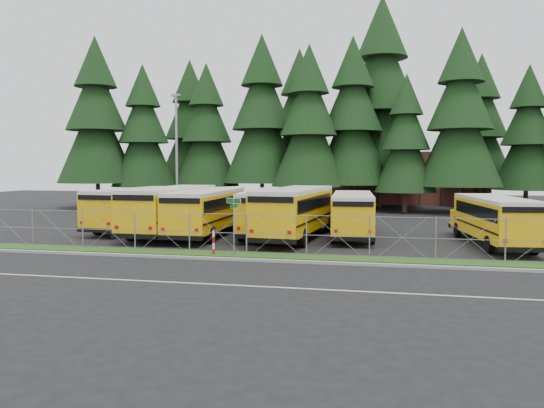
{
  "coord_description": "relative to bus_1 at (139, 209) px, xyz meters",
  "views": [
    {
      "loc": [
        5.71,
        -26.21,
        4.28
      ],
      "look_at": [
        -0.78,
        4.0,
        2.12
      ],
      "focal_mm": 35.0,
      "sensor_mm": 36.0,
      "label": 1
    }
  ],
  "objects": [
    {
      "name": "striped_bollard",
      "position": [
        8.23,
        -8.86,
        -0.82
      ],
      "size": [
        0.11,
        0.11,
        1.2
      ],
      "primitive_type": "cylinder",
      "color": "#B20C0C",
      "rests_on": "ground"
    },
    {
      "name": "light_standard",
      "position": [
        -0.25,
        7.3,
        4.08
      ],
      "size": [
        0.7,
        0.35,
        10.14
      ],
      "color": "gray",
      "rests_on": "ground"
    },
    {
      "name": "bus_5",
      "position": [
        11.18,
        -2.12,
        0.1
      ],
      "size": [
        3.68,
        11.75,
        3.03
      ],
      "primitive_type": null,
      "rotation": [
        0.0,
        0.0,
        -0.08
      ],
      "color": "#DDA806",
      "rests_on": "ground"
    },
    {
      "name": "conifer_8",
      "position": [
        29.63,
        22.01,
        5.64
      ],
      "size": [
        6.39,
        6.39,
        14.12
      ],
      "primitive_type": null,
      "color": "black",
      "rests_on": "ground"
    },
    {
      "name": "grass_verge",
      "position": [
        10.65,
        -8.67,
        -1.39
      ],
      "size": [
        50.0,
        1.4,
        0.06
      ],
      "primitive_type": "cube",
      "color": "#1A3F12",
      "rests_on": "ground"
    },
    {
      "name": "road_lane_line",
      "position": [
        10.65,
        -14.97,
        -1.41
      ],
      "size": [
        50.0,
        0.12,
        0.01
      ],
      "primitive_type": "cube",
      "color": "beige",
      "rests_on": "ground"
    },
    {
      "name": "bus_4",
      "position": [
        9.09,
        -0.69,
        -0.01
      ],
      "size": [
        3.46,
        10.95,
        2.82
      ],
      "primitive_type": null,
      "rotation": [
        0.0,
        0.0,
        0.09
      ],
      "color": "#DDA806",
      "rests_on": "ground"
    },
    {
      "name": "bus_2",
      "position": [
        3.23,
        -1.85,
        0.09
      ],
      "size": [
        2.88,
        11.53,
        3.01
      ],
      "primitive_type": null,
      "rotation": [
        0.0,
        0.0,
        -0.01
      ],
      "color": "#DDA806",
      "rests_on": "ground"
    },
    {
      "name": "conifer_12",
      "position": [
        15.76,
        24.47,
        9.7
      ],
      "size": [
        10.06,
        10.06,
        22.24
      ],
      "primitive_type": null,
      "color": "black",
      "rests_on": "ground"
    },
    {
      "name": "conifer_10",
      "position": [
        -5.67,
        24.64,
        6.84
      ],
      "size": [
        7.47,
        7.47,
        16.52
      ],
      "primitive_type": null,
      "color": "black",
      "rests_on": "ground"
    },
    {
      "name": "bus_6",
      "position": [
        14.41,
        -0.68,
        -0.08
      ],
      "size": [
        3.06,
        10.37,
        2.68
      ],
      "primitive_type": null,
      "rotation": [
        0.0,
        0.0,
        0.06
      ],
      "color": "#DDA806",
      "rests_on": "ground"
    },
    {
      "name": "bus_1",
      "position": [
        0.0,
        0.0,
        0.0
      ],
      "size": [
        3.43,
        11.0,
        2.84
      ],
      "primitive_type": null,
      "rotation": [
        0.0,
        0.0,
        -0.08
      ],
      "color": "#DDA806",
      "rests_on": "ground"
    },
    {
      "name": "conifer_6",
      "position": [
        18.15,
        18.42,
        5.09
      ],
      "size": [
        5.89,
        5.89,
        13.02
      ],
      "primitive_type": null,
      "color": "black",
      "rests_on": "ground"
    },
    {
      "name": "ground",
      "position": [
        10.65,
        -6.97,
        -1.42
      ],
      "size": [
        120.0,
        120.0,
        0.0
      ],
      "primitive_type": "plane",
      "color": "black",
      "rests_on": "ground"
    },
    {
      "name": "street_sign",
      "position": [
        9.32,
        -9.07,
        0.61
      ],
      "size": [
        0.79,
        0.52,
        2.81
      ],
      "color": "gray",
      "rests_on": "ground"
    },
    {
      "name": "conifer_3",
      "position": [
        3.71,
        20.72,
        7.57
      ],
      "size": [
        8.13,
        8.13,
        17.97
      ],
      "primitive_type": null,
      "color": "black",
      "rests_on": "ground"
    },
    {
      "name": "conifer_13",
      "position": [
        26.24,
        27.85,
        6.82
      ],
      "size": [
        7.45,
        7.45,
        16.47
      ],
      "primitive_type": null,
      "color": "black",
      "rests_on": "ground"
    },
    {
      "name": "conifer_11",
      "position": [
        6.75,
        26.15,
        7.34
      ],
      "size": [
        7.92,
        7.92,
        17.52
      ],
      "primitive_type": null,
      "color": "black",
      "rests_on": "ground"
    },
    {
      "name": "conifer_2",
      "position": [
        -2.43,
        20.98,
        6.24
      ],
      "size": [
        6.93,
        6.93,
        15.32
      ],
      "primitive_type": null,
      "color": "black",
      "rests_on": "ground"
    },
    {
      "name": "conifer_7",
      "position": [
        22.92,
        18.2,
        7.07
      ],
      "size": [
        7.68,
        7.68,
        16.98
      ],
      "primitive_type": null,
      "color": "black",
      "rests_on": "ground"
    },
    {
      "name": "conifer_1",
      "position": [
        -8.65,
        18.79,
        6.11
      ],
      "size": [
        6.81,
        6.81,
        15.06
      ],
      "primitive_type": null,
      "color": "black",
      "rests_on": "ground"
    },
    {
      "name": "chainlink_fence",
      "position": [
        10.65,
        -7.97,
        -0.42
      ],
      "size": [
        44.0,
        0.1,
        2.0
      ],
      "primitive_type": null,
      "color": "gray",
      "rests_on": "ground"
    },
    {
      "name": "conifer_0",
      "position": [
        -13.27,
        17.42,
        7.51
      ],
      "size": [
        8.08,
        8.08,
        17.87
      ],
      "primitive_type": null,
      "color": "black",
      "rests_on": "ground"
    },
    {
      "name": "conifer_4",
      "position": [
        8.96,
        18.36,
        6.68
      ],
      "size": [
        7.32,
        7.32,
        16.19
      ],
      "primitive_type": null,
      "color": "black",
      "rests_on": "ground"
    },
    {
      "name": "bus_3",
      "position": [
        5.64,
        -2.04,
        0.01
      ],
      "size": [
        2.83,
        10.98,
        2.86
      ],
      "primitive_type": null,
      "rotation": [
        0.0,
        0.0,
        0.02
      ],
      "color": "#DDA806",
      "rests_on": "ground"
    },
    {
      "name": "curb",
      "position": [
        10.65,
        -10.07,
        -1.36
      ],
      "size": [
        50.0,
        0.25,
        0.12
      ],
      "primitive_type": "cube",
      "color": "gray",
      "rests_on": "ground"
    },
    {
      "name": "brick_building",
      "position": [
        16.65,
        33.03,
        1.58
      ],
      "size": [
        22.0,
        10.0,
        6.0
      ],
      "primitive_type": "cube",
      "color": "brown",
      "rests_on": "ground"
    },
    {
      "name": "bus_east",
      "position": [
        22.1,
        -2.65,
        -0.09
      ],
      "size": [
        3.53,
        10.37,
        2.67
      ],
      "primitive_type": null,
      "rotation": [
        0.0,
        0.0,
        0.11
      ],
      "color": "#DDA806",
      "rests_on": "ground"
    },
    {
      "name": "conifer_5",
      "position": [
        13.01,
        20.45,
        7.2
      ],
      "size": [
        7.8,
        7.8,
        17.24
      ],
      "primitive_type": null,
      "color": "black",
      "rests_on": "ground"
    }
  ]
}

